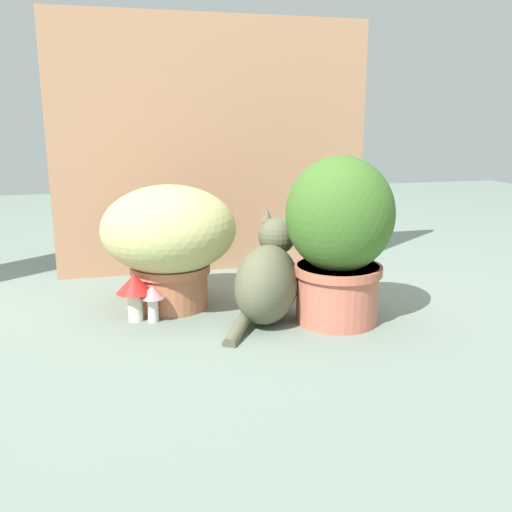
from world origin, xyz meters
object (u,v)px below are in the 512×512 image
(leafy_planter, at_px, (339,235))
(cat, at_px, (268,279))
(grass_planter, at_px, (169,238))
(mushroom_ornament_pink, at_px, (152,297))
(mushroom_ornament_red, at_px, (135,288))

(leafy_planter, xyz_separation_m, cat, (-0.19, 0.06, -0.13))
(grass_planter, bearing_deg, cat, -35.94)
(grass_planter, distance_m, mushroom_ornament_pink, 0.20)
(leafy_planter, distance_m, cat, 0.23)
(grass_planter, height_order, leafy_planter, leafy_planter)
(cat, distance_m, mushroom_ornament_pink, 0.33)
(grass_planter, bearing_deg, mushroom_ornament_red, -139.19)
(mushroom_ornament_pink, bearing_deg, grass_planter, 61.72)
(leafy_planter, bearing_deg, mushroom_ornament_red, 165.25)
(cat, relative_size, mushroom_ornament_red, 2.49)
(mushroom_ornament_pink, bearing_deg, leafy_planter, -13.61)
(leafy_planter, bearing_deg, cat, 162.92)
(grass_planter, height_order, mushroom_ornament_red, grass_planter)
(mushroom_ornament_pink, distance_m, mushroom_ornament_red, 0.06)
(grass_planter, distance_m, leafy_planter, 0.50)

